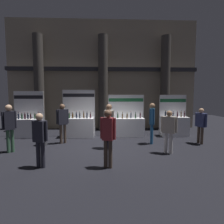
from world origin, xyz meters
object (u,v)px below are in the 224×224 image
object	(u,v)px
exhibitor_booth_1	(78,125)
visitor_2	(9,124)
visitor_5	(169,128)
visitor_6	(40,136)
visitor_3	(108,134)
visitor_4	(109,122)
visitor_0	(201,123)
exhibitor_booth_3	(174,125)
trash_bin	(43,138)
visitor_1	(152,120)
exhibitor_booth_0	(27,126)
visitor_7	(63,120)
exhibitor_booth_2	(126,126)

from	to	relation	value
exhibitor_booth_1	visitor_2	size ratio (longest dim) A/B	1.35
visitor_5	visitor_6	distance (m)	4.47
visitor_3	visitor_4	world-z (taller)	visitor_4
visitor_0	visitor_6	distance (m)	6.68
visitor_5	visitor_6	bearing A→B (deg)	-133.49
exhibitor_booth_3	visitor_0	world-z (taller)	exhibitor_booth_3
trash_bin	visitor_1	size ratio (longest dim) A/B	0.37
trash_bin	visitor_5	distance (m)	5.30
exhibitor_booth_0	trash_bin	bearing A→B (deg)	-50.92
visitor_1	visitor_5	world-z (taller)	visitor_1
visitor_0	visitor_4	bearing A→B (deg)	-103.29
exhibitor_booth_1	exhibitor_booth_0	bearing A→B (deg)	179.15
visitor_3	visitor_4	size ratio (longest dim) A/B	0.96
exhibitor_booth_1	visitor_5	xyz separation A→B (m)	(3.75, -2.87, 0.35)
visitor_6	exhibitor_booth_1	bearing A→B (deg)	98.51
exhibitor_booth_0	visitor_4	world-z (taller)	exhibitor_booth_0
visitor_7	visitor_4	bearing A→B (deg)	129.08
visitor_1	visitor_6	size ratio (longest dim) A/B	1.11
visitor_1	exhibitor_booth_0	bearing A→B (deg)	-85.72
visitor_5	visitor_7	bearing A→B (deg)	-169.27
exhibitor_booth_1	visitor_7	distance (m)	1.43
visitor_3	visitor_1	bearing A→B (deg)	-106.87
exhibitor_booth_0	visitor_4	size ratio (longest dim) A/B	1.32
exhibitor_booth_3	exhibitor_booth_1	bearing A→B (deg)	-179.55
exhibitor_booth_3	visitor_2	distance (m)	7.78
visitor_1	visitor_6	bearing A→B (deg)	-39.63
visitor_1	visitor_3	size ratio (longest dim) A/B	1.05
visitor_7	exhibitor_booth_1	bearing A→B (deg)	-141.03
exhibitor_booth_3	visitor_6	distance (m)	7.00
visitor_3	visitor_4	bearing A→B (deg)	-71.88
exhibitor_booth_0	exhibitor_booth_2	xyz separation A→B (m)	(5.16, -0.01, -0.02)
trash_bin	visitor_4	distance (m)	3.04
exhibitor_booth_2	exhibitor_booth_1	bearing A→B (deg)	-179.32
visitor_4	visitor_1	bearing A→B (deg)	-117.98
exhibitor_booth_1	visitor_7	xyz separation A→B (m)	(-0.53, -1.24, 0.46)
exhibitor_booth_2	visitor_3	bearing A→B (deg)	-104.46
exhibitor_booth_1	exhibitor_booth_2	size ratio (longest dim) A/B	1.12
visitor_1	visitor_6	distance (m)	4.78
visitor_1	visitor_7	world-z (taller)	visitor_1
visitor_0	visitor_1	size ratio (longest dim) A/B	0.88
exhibitor_booth_3	visitor_3	distance (m)	5.56
visitor_6	visitor_7	bearing A→B (deg)	105.71
visitor_0	visitor_6	xyz separation A→B (m)	(-6.23, -2.43, 0.02)
exhibitor_booth_2	visitor_0	size ratio (longest dim) A/B	1.37
visitor_0	visitor_5	xyz separation A→B (m)	(-1.91, -1.27, 0.01)
exhibitor_booth_3	visitor_4	xyz separation A→B (m)	(-3.57, -2.16, 0.50)
visitor_0	visitor_4	size ratio (longest dim) A/B	0.88
visitor_5	visitor_7	xyz separation A→B (m)	(-4.28, 1.63, 0.12)
visitor_7	visitor_2	bearing A→B (deg)	8.22
visitor_1	visitor_0	bearing A→B (deg)	105.50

